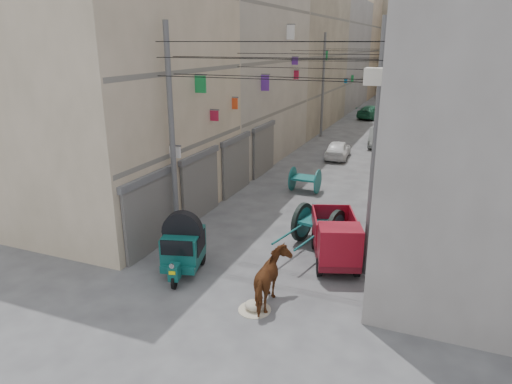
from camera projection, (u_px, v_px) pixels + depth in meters
The scene contains 18 objects.
ground at pixel (176, 354), 11.18m from camera, with size 140.00×140.00×0.00m, color #454547.
building_row_left at pixel (294, 52), 42.04m from camera, with size 8.00×62.00×14.00m.
building_row_right at pixel (486, 53), 36.30m from camera, with size 8.00×62.00×14.00m.
end_cap_building at pixel (412, 48), 67.19m from camera, with size 22.00×10.00×13.00m, color tan.
shutters_left at pixel (220, 173), 21.24m from camera, with size 0.18×14.40×2.88m.
signboards at pixel (353, 106), 29.15m from camera, with size 8.22×40.52×5.67m.
ac_units at pixel (393, 37), 14.29m from camera, with size 0.70×6.55×3.35m.
utility_poles at pixel (337, 105), 24.88m from camera, with size 7.40×22.20×8.00m.
overhead_cables at pixel (329, 54), 21.73m from camera, with size 7.40×22.52×1.12m.
auto_rickshaw at pixel (183, 245), 14.97m from camera, with size 1.70×2.36×1.60m.
tonga_cart at pixel (319, 225), 17.03m from camera, with size 1.92×3.51×1.50m.
mini_truck at pixel (336, 244), 15.32m from camera, with size 2.34×3.38×1.74m.
second_cart at pixel (305, 179), 23.14m from camera, with size 1.42×1.26×1.24m.
feed_sack at pixel (255, 305), 12.98m from camera, with size 0.59×0.47×0.29m, color beige.
horse at pixel (272, 280), 13.06m from camera, with size 0.87×1.90×1.61m, color brown.
distant_car_white at pixel (338, 149), 29.94m from camera, with size 1.39×3.46×1.18m, color white.
distant_car_grey at pixel (378, 138), 33.45m from camera, with size 1.33×3.82×1.26m, color slate.
distant_car_green at pixel (373, 112), 45.63m from camera, with size 1.82×4.48×1.30m, color #206042.
Camera 1 is at (5.37, -7.93, 7.27)m, focal length 32.00 mm.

